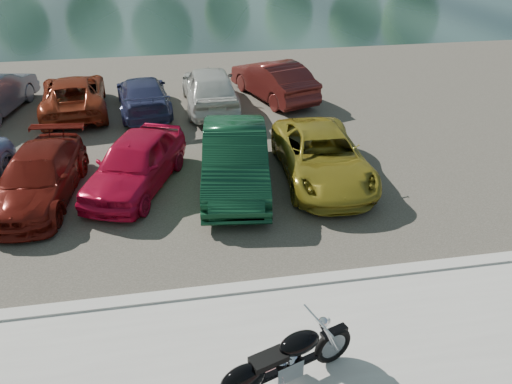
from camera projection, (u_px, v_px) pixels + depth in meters
ground at (344, 364)px, 8.15m from camera, size 200.00×200.00×0.00m
kerb at (311, 281)px, 9.82m from camera, size 60.00×0.30×0.14m
parking_lot at (243, 118)px, 17.54m from camera, size 60.00×18.00×0.04m
motorcycle at (276, 365)px, 7.43m from camera, size 2.26×1.04×1.05m
car_3 at (38, 177)px, 12.36m from camera, size 2.16×4.40×1.23m
car_4 at (135, 163)px, 12.87m from camera, size 3.01×4.38×1.38m
car_5 at (235, 159)px, 12.91m from camera, size 2.17×4.81×1.53m
car_6 at (322, 156)px, 13.32m from camera, size 2.33×4.73×1.29m
car_10 at (74, 95)px, 17.66m from camera, size 2.70×4.89×1.30m
car_11 at (143, 95)px, 17.73m from camera, size 2.18×4.41×1.23m
car_12 at (210, 87)px, 17.99m from camera, size 1.93×4.57×1.54m
car_13 at (273, 80)px, 18.94m from camera, size 2.85×4.62×1.44m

